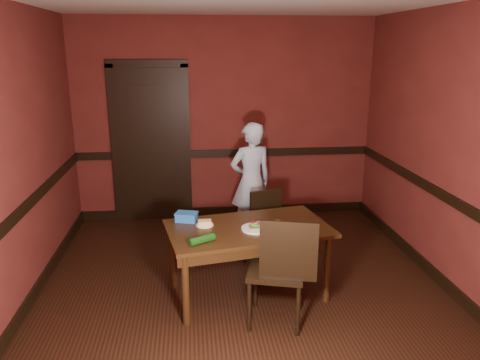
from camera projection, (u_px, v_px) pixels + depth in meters
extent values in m
cube|color=black|center=(244.00, 294.00, 4.53)|extent=(4.00, 4.50, 0.01)
cube|color=maroon|center=(225.00, 120.00, 6.31)|extent=(4.00, 0.02, 2.70)
cube|color=maroon|center=(305.00, 277.00, 2.01)|extent=(4.00, 0.02, 2.70)
cube|color=maroon|center=(10.00, 164.00, 3.95)|extent=(0.02, 4.50, 2.70)
cube|color=maroon|center=(457.00, 153.00, 4.36)|extent=(0.02, 4.50, 2.70)
cube|color=black|center=(225.00, 153.00, 6.42)|extent=(4.00, 0.03, 0.10)
cube|color=black|center=(18.00, 214.00, 4.08)|extent=(0.03, 4.50, 0.10)
cube|color=black|center=(449.00, 199.00, 4.49)|extent=(0.03, 4.50, 0.10)
cube|color=black|center=(226.00, 211.00, 6.65)|extent=(4.00, 0.03, 0.12)
cube|color=black|center=(30.00, 300.00, 4.31)|extent=(0.03, 4.50, 0.12)
cube|color=black|center=(439.00, 278.00, 4.72)|extent=(0.03, 4.50, 0.12)
cube|color=black|center=(151.00, 146.00, 6.26)|extent=(0.85, 0.04, 2.05)
cube|color=black|center=(115.00, 147.00, 6.23)|extent=(0.10, 0.06, 2.15)
cube|color=black|center=(187.00, 145.00, 6.33)|extent=(0.10, 0.06, 2.15)
cube|color=black|center=(147.00, 64.00, 5.98)|extent=(1.05, 0.06, 0.10)
cube|color=black|center=(248.00, 261.00, 4.44)|extent=(1.61, 1.10, 0.70)
imported|color=silver|center=(251.00, 181.00, 5.70)|extent=(0.60, 0.47, 1.45)
cylinder|color=white|center=(256.00, 229.00, 4.27)|extent=(0.27, 0.27, 0.01)
cube|color=#99724A|center=(256.00, 227.00, 4.27)|extent=(0.12, 0.11, 0.02)
ellipsoid|color=green|center=(256.00, 225.00, 4.26)|extent=(0.11, 0.10, 0.03)
cylinder|color=red|center=(253.00, 223.00, 4.27)|extent=(0.05, 0.05, 0.01)
cylinder|color=red|center=(259.00, 223.00, 4.25)|extent=(0.05, 0.05, 0.01)
cylinder|color=#89C264|center=(253.00, 224.00, 4.23)|extent=(0.03, 0.03, 0.01)
cylinder|color=#89C264|center=(258.00, 222.00, 4.29)|extent=(0.03, 0.03, 0.01)
cylinder|color=#89C264|center=(256.00, 223.00, 4.26)|extent=(0.03, 0.03, 0.01)
cylinder|color=#4C8034|center=(278.00, 225.00, 4.28)|extent=(0.06, 0.06, 0.07)
cylinder|color=silver|center=(278.00, 221.00, 4.27)|extent=(0.07, 0.07, 0.01)
cylinder|color=white|center=(205.00, 225.00, 4.37)|extent=(0.17, 0.17, 0.01)
cube|color=#EDC879|center=(205.00, 222.00, 4.36)|extent=(0.12, 0.08, 0.04)
cube|color=blue|center=(187.00, 217.00, 4.47)|extent=(0.22, 0.18, 0.08)
cube|color=blue|center=(186.00, 213.00, 4.46)|extent=(0.24, 0.19, 0.01)
cylinder|color=#123D0F|center=(202.00, 240.00, 3.97)|extent=(0.24, 0.17, 0.07)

